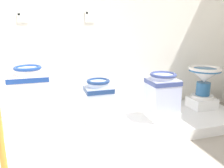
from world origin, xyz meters
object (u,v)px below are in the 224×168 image
object	(u,v)px
plinth_block_squat_floral	(202,103)
antique_toilet_squat_floral	(204,77)
info_placard_third	(90,16)
antique_toilet_central_ornate	(29,86)
plinth_block_broad_patterned	(161,114)
info_placard_second	(23,17)
antique_toilet_tall_cobalt	(98,95)
plinth_block_central_ornate	(32,116)
antique_toilet_broad_patterned	(162,90)
plinth_block_tall_cobalt	(99,116)

from	to	relation	value
plinth_block_squat_floral	antique_toilet_squat_floral	xyz separation A→B (m)	(-0.00, -0.00, 0.37)
plinth_block_squat_floral	info_placard_third	distance (m)	1.89
antique_toilet_central_ornate	antique_toilet_squat_floral	size ratio (longest dim) A/B	0.99
plinth_block_broad_patterned	plinth_block_squat_floral	distance (m)	0.73
info_placard_second	antique_toilet_central_ornate	bearing A→B (deg)	-86.17
info_placard_second	antique_toilet_tall_cobalt	bearing A→B (deg)	-29.57
plinth_block_central_ornate	antique_toilet_squat_floral	distance (m)	2.23
antique_toilet_broad_patterned	info_placard_third	world-z (taller)	info_placard_third
antique_toilet_broad_patterned	antique_toilet_tall_cobalt	bearing A→B (deg)	170.25
antique_toilet_tall_cobalt	plinth_block_squat_floral	distance (m)	1.48
plinth_block_broad_patterned	info_placard_second	distance (m)	1.98
plinth_block_broad_patterned	info_placard_third	distance (m)	1.48
antique_toilet_tall_cobalt	plinth_block_squat_floral	bearing A→B (deg)	1.39
info_placard_second	plinth_block_squat_floral	bearing A→B (deg)	-10.18
plinth_block_broad_patterned	plinth_block_squat_floral	world-z (taller)	plinth_block_squat_floral
antique_toilet_broad_patterned	plinth_block_squat_floral	size ratio (longest dim) A/B	1.36
antique_toilet_central_ornate	plinth_block_tall_cobalt	world-z (taller)	antique_toilet_central_ornate
plinth_block_squat_floral	info_placard_third	xyz separation A→B (m)	(-1.45, 0.40, 1.14)
antique_toilet_central_ornate	plinth_block_broad_patterned	xyz separation A→B (m)	(1.49, -0.16, -0.43)
antique_toilet_central_ornate	info_placard_third	size ratio (longest dim) A/B	3.03
plinth_block_squat_floral	antique_toilet_tall_cobalt	bearing A→B (deg)	-178.61
plinth_block_tall_cobalt	antique_toilet_tall_cobalt	distance (m)	0.26
info_placard_second	plinth_block_tall_cobalt	bearing A→B (deg)	-29.57
antique_toilet_broad_patterned	plinth_block_broad_patterned	bearing A→B (deg)	153.43
antique_toilet_central_ornate	plinth_block_tall_cobalt	size ratio (longest dim) A/B	1.16
antique_toilet_tall_cobalt	antique_toilet_squat_floral	xyz separation A→B (m)	(1.46, 0.04, 0.12)
plinth_block_central_ornate	plinth_block_tall_cobalt	xyz separation A→B (m)	(0.74, -0.03, -0.08)
plinth_block_central_ornate	info_placard_third	size ratio (longest dim) A/B	2.63
antique_toilet_central_ornate	info_placard_second	distance (m)	0.81
plinth_block_broad_patterned	antique_toilet_broad_patterned	xyz separation A→B (m)	(0.00, -0.00, 0.29)
plinth_block_tall_cobalt	info_placard_third	bearing A→B (deg)	88.30
plinth_block_tall_cobalt	antique_toilet_tall_cobalt	world-z (taller)	antique_toilet_tall_cobalt
plinth_block_broad_patterned	antique_toilet_central_ornate	bearing A→B (deg)	173.78
info_placard_third	plinth_block_squat_floral	bearing A→B (deg)	-15.45
antique_toilet_tall_cobalt	info_placard_third	distance (m)	0.99
plinth_block_squat_floral	info_placard_second	world-z (taller)	info_placard_second
antique_toilet_broad_patterned	antique_toilet_squat_floral	bearing A→B (deg)	13.00
plinth_block_central_ornate	antique_toilet_tall_cobalt	xyz separation A→B (m)	(0.74, -0.03, 0.18)
antique_toilet_tall_cobalt	info_placard_third	xyz separation A→B (m)	(0.01, 0.44, 0.89)
plinth_block_tall_cobalt	info_placard_second	xyz separation A→B (m)	(-0.77, 0.44, 1.13)
plinth_block_central_ornate	info_placard_second	bearing A→B (deg)	93.83
antique_toilet_central_ornate	antique_toilet_broad_patterned	world-z (taller)	antique_toilet_central_ornate
plinth_block_tall_cobalt	info_placard_second	world-z (taller)	info_placard_second
antique_toilet_broad_patterned	info_placard_third	size ratio (longest dim) A/B	3.25
info_placard_third	info_placard_second	bearing A→B (deg)	-180.00
plinth_block_tall_cobalt	plinth_block_squat_floral	distance (m)	1.46
plinth_block_broad_patterned	antique_toilet_tall_cobalt	bearing A→B (deg)	170.25
antique_toilet_squat_floral	info_placard_second	size ratio (longest dim) A/B	3.62
plinth_block_tall_cobalt	antique_toilet_tall_cobalt	size ratio (longest dim) A/B	0.93
info_placard_second	info_placard_third	world-z (taller)	info_placard_third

